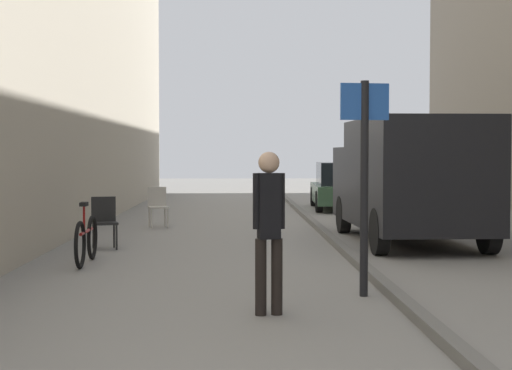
{
  "coord_description": "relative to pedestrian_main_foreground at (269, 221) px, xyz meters",
  "views": [
    {
      "loc": [
        -0.31,
        -2.01,
        1.73
      ],
      "look_at": [
        0.08,
        12.64,
        1.14
      ],
      "focal_mm": 54.8,
      "sensor_mm": 36.0,
      "label": 1
    }
  ],
  "objects": [
    {
      "name": "kerb_strip",
      "position": [
        1.53,
        5.73,
        -0.95
      ],
      "size": [
        0.16,
        40.0,
        0.12
      ],
      "primitive_type": "cube",
      "color": "#615F5B",
      "rests_on": "ground_plane"
    },
    {
      "name": "bicycle_leaning",
      "position": [
        -2.69,
        3.93,
        -0.63
      ],
      "size": [
        0.1,
        1.77,
        0.98
      ],
      "rotation": [
        0.0,
        0.0,
        0.01
      ],
      "color": "black",
      "rests_on": "ground_plane"
    },
    {
      "name": "cafe_chair_near_window",
      "position": [
        -2.18,
        10.04,
        -0.46
      ],
      "size": [
        0.54,
        0.54,
        0.94
      ],
      "rotation": [
        0.0,
        0.0,
        3.39
      ],
      "color": "#B7B2A8",
      "rests_on": "ground_plane"
    },
    {
      "name": "delivery_van",
      "position": [
        3.0,
        6.71,
        0.27
      ],
      "size": [
        2.23,
        5.36,
        2.37
      ],
      "rotation": [
        0.0,
        0.0,
        0.03
      ],
      "color": "black",
      "rests_on": "ground_plane"
    },
    {
      "name": "pedestrian_main_foreground",
      "position": [
        0.0,
        0.0,
        0.0
      ],
      "size": [
        0.34,
        0.23,
        1.75
      ],
      "rotation": [
        0.0,
        0.0,
        0.15
      ],
      "color": "black",
      "rests_on": "ground_plane"
    },
    {
      "name": "street_sign_post",
      "position": [
        1.2,
        1.06,
        0.54
      ],
      "size": [
        0.6,
        0.11,
        2.6
      ],
      "rotation": [
        0.0,
        0.0,
        3.28
      ],
      "color": "black",
      "rests_on": "ground_plane"
    },
    {
      "name": "cafe_chair_by_doorway",
      "position": [
        -2.74,
        5.91,
        -0.46
      ],
      "size": [
        0.54,
        0.54,
        0.94
      ],
      "rotation": [
        0.0,
        0.0,
        3.41
      ],
      "color": "black",
      "rests_on": "ground_plane"
    },
    {
      "name": "ground_plane",
      "position": [
        -0.05,
        5.73,
        -1.01
      ],
      "size": [
        80.0,
        80.0,
        0.0
      ],
      "primitive_type": "plane",
      "color": "gray"
    },
    {
      "name": "parked_car",
      "position": [
        2.99,
        15.81,
        -0.3
      ],
      "size": [
        2.0,
        4.28,
        1.45
      ],
      "rotation": [
        0.0,
        0.0,
        -0.05
      ],
      "color": "#335138",
      "rests_on": "ground_plane"
    }
  ]
}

